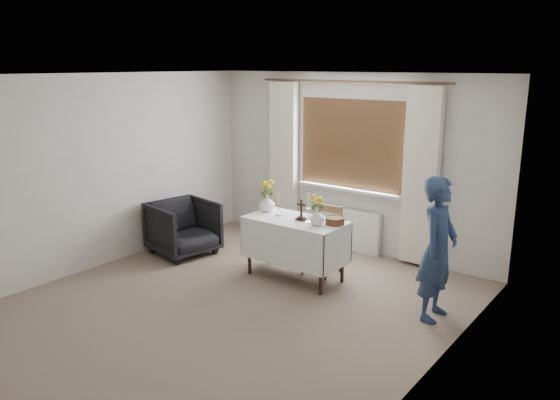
# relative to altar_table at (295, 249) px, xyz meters

# --- Properties ---
(ground) EXTENTS (5.00, 5.00, 0.00)m
(ground) POSITION_rel_altar_table_xyz_m (-0.07, -1.08, -0.38)
(ground) COLOR #7F6958
(ground) RESTS_ON ground
(altar_table) EXTENTS (1.24, 0.64, 0.76)m
(altar_table) POSITION_rel_altar_table_xyz_m (0.00, 0.00, 0.00)
(altar_table) COLOR white
(altar_table) RESTS_ON ground
(wooden_chair) EXTENTS (0.41, 0.41, 0.87)m
(wooden_chair) POSITION_rel_altar_table_xyz_m (0.17, 0.35, 0.05)
(wooden_chair) COLOR brown
(wooden_chair) RESTS_ON ground
(armchair) EXTENTS (0.96, 0.94, 0.76)m
(armchair) POSITION_rel_altar_table_xyz_m (-1.76, -0.23, -0.00)
(armchair) COLOR black
(armchair) RESTS_ON ground
(person) EXTENTS (0.38, 0.56, 1.52)m
(person) POSITION_rel_altar_table_xyz_m (1.81, 0.00, 0.38)
(person) COLOR navy
(person) RESTS_ON ground
(radiator) EXTENTS (1.10, 0.10, 0.60)m
(radiator) POSITION_rel_altar_table_xyz_m (-0.07, 1.34, -0.08)
(radiator) COLOR silver
(radiator) RESTS_ON ground
(wooden_cross) EXTENTS (0.13, 0.09, 0.26)m
(wooden_cross) POSITION_rel_altar_table_xyz_m (0.08, 0.01, 0.51)
(wooden_cross) COLOR black
(wooden_cross) RESTS_ON altar_table
(candlestick_left) EXTENTS (0.10, 0.10, 0.32)m
(candlestick_left) POSITION_rel_altar_table_xyz_m (-0.24, -0.02, 0.54)
(candlestick_left) COLOR silver
(candlestick_left) RESTS_ON altar_table
(candlestick_right) EXTENTS (0.12, 0.12, 0.36)m
(candlestick_right) POSITION_rel_altar_table_xyz_m (0.20, -0.01, 0.56)
(candlestick_right) COLOR silver
(candlestick_right) RESTS_ON altar_table
(flower_vase_left) EXTENTS (0.24, 0.24, 0.21)m
(flower_vase_left) POSITION_rel_altar_table_xyz_m (-0.51, 0.08, 0.49)
(flower_vase_left) COLOR white
(flower_vase_left) RESTS_ON altar_table
(flower_vase_right) EXTENTS (0.22, 0.22, 0.19)m
(flower_vase_right) POSITION_rel_altar_table_xyz_m (0.34, -0.04, 0.48)
(flower_vase_right) COLOR white
(flower_vase_right) RESTS_ON altar_table
(wicker_basket) EXTENTS (0.23, 0.23, 0.09)m
(wicker_basket) POSITION_rel_altar_table_xyz_m (0.50, 0.11, 0.42)
(wicker_basket) COLOR brown
(wicker_basket) RESTS_ON altar_table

